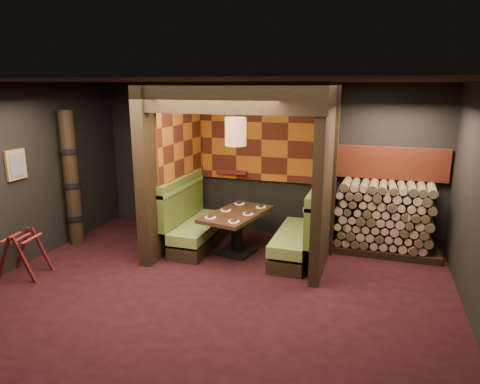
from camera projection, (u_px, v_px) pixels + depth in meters
name	position (u px, v px, depth m)	size (l,w,h in m)	color
floor	(211.00, 296.00, 5.88)	(6.50, 5.50, 0.02)	black
ceiling	(207.00, 80.00, 5.18)	(6.50, 5.50, 0.02)	black
wall_back	(264.00, 160.00, 8.08)	(6.50, 0.02, 2.85)	black
wall_front	(62.00, 289.00, 2.98)	(6.50, 0.02, 2.85)	black
wall_left	(10.00, 178.00, 6.50)	(0.02, 5.50, 2.85)	black
partition_left	(173.00, 166.00, 7.45)	(0.20, 2.20, 2.85)	black
partition_right	(326.00, 175.00, 6.71)	(0.15, 2.10, 2.85)	black
header_beam	(225.00, 98.00, 5.89)	(2.85, 0.18, 0.44)	black
tapa_back_panel	(262.00, 139.00, 7.94)	(2.40, 0.06, 1.55)	#9D4F13
tapa_side_panel	(182.00, 141.00, 7.48)	(0.04, 1.85, 1.45)	#9D4F13
lacquer_shelf	(232.00, 172.00, 8.21)	(0.60, 0.12, 0.07)	maroon
booth_bench_left	(195.00, 224.00, 7.59)	(0.68, 1.60, 1.14)	black
booth_bench_right	(300.00, 235.00, 7.02)	(0.68, 1.60, 1.14)	black
dining_table	(237.00, 226.00, 7.23)	(1.01, 1.50, 0.73)	black
place_settings	(237.00, 212.00, 7.17)	(0.79, 1.19, 0.03)	white
pendant_lamp	(236.00, 132.00, 6.80)	(0.34, 0.34, 0.99)	#97643C
framed_picture	(16.00, 165.00, 6.53)	(0.05, 0.36, 0.46)	olive
luggage_rack	(23.00, 252.00, 6.41)	(0.73, 0.57, 0.73)	#3F0F0F
totem_column	(72.00, 180.00, 7.51)	(0.31, 0.31, 2.40)	black
firewood_stack	(388.00, 219.00, 7.22)	(1.73, 0.70, 1.22)	black
mosaic_header	(392.00, 163.00, 7.30)	(1.83, 0.10, 0.56)	maroon
bay_front_post	(334.00, 173.00, 6.92)	(0.08, 0.08, 2.85)	black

